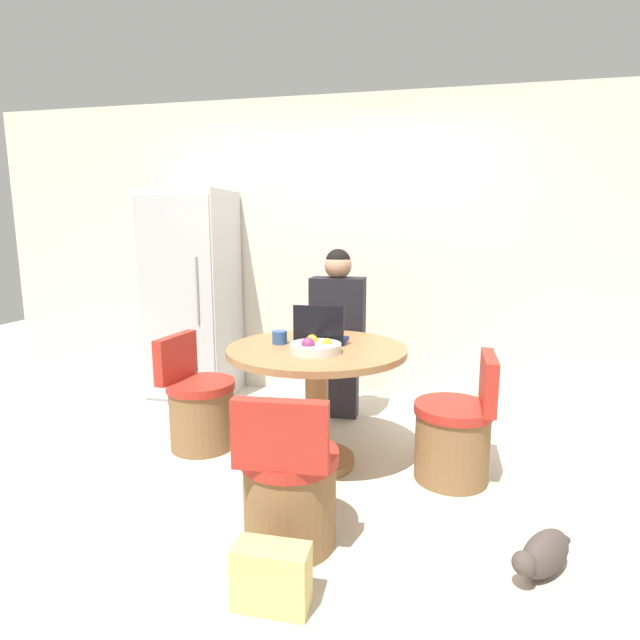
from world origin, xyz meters
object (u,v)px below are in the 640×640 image
(chair_near_camera, at_px, (289,491))
(chair_left_side, at_px, (200,409))
(cat, at_px, (543,554))
(handbag, at_px, (272,577))
(refrigerator, at_px, (193,296))
(person_seated, at_px, (339,328))
(chair_right_side, at_px, (455,436))
(fruit_bowl, at_px, (315,347))
(dining_table, at_px, (317,378))
(laptop, at_px, (321,335))

(chair_near_camera, relative_size, chair_left_side, 1.00)
(cat, height_order, handbag, handbag)
(refrigerator, distance_m, chair_left_side, 1.31)
(refrigerator, height_order, person_seated, refrigerator)
(person_seated, xyz_separation_m, cat, (1.17, -1.60, -0.63))
(chair_right_side, xyz_separation_m, handbag, (-0.76, -1.21, -0.14))
(handbag, bearing_deg, fruit_bowl, 93.33)
(chair_right_side, bearing_deg, dining_table, -90.00)
(chair_left_side, height_order, handbag, chair_left_side)
(refrigerator, relative_size, dining_table, 1.64)
(chair_right_side, distance_m, fruit_bowl, 0.98)
(chair_near_camera, relative_size, fruit_bowl, 2.58)
(chair_near_camera, distance_m, handbag, 0.43)
(cat, bearing_deg, fruit_bowl, -81.16)
(person_seated, bearing_deg, cat, 126.16)
(laptop, height_order, fruit_bowl, laptop)
(chair_near_camera, xyz_separation_m, person_seated, (-0.05, 1.62, 0.46))
(chair_right_side, bearing_deg, person_seated, -131.77)
(dining_table, relative_size, cat, 3.07)
(dining_table, xyz_separation_m, fruit_bowl, (0.02, -0.14, 0.23))
(laptop, bearing_deg, dining_table, 89.24)
(person_seated, xyz_separation_m, fruit_bowl, (0.02, -0.92, 0.07))
(laptop, distance_m, handbag, 1.53)
(chair_left_side, bearing_deg, refrigerator, 33.28)
(dining_table, distance_m, laptop, 0.28)
(refrigerator, height_order, chair_right_side, refrigerator)
(chair_near_camera, height_order, handbag, chair_near_camera)
(dining_table, bearing_deg, person_seated, 89.67)
(chair_left_side, distance_m, handbag, 1.63)
(chair_right_side, bearing_deg, handbag, -30.00)
(chair_right_side, height_order, person_seated, person_seated)
(laptop, relative_size, handbag, 1.06)
(person_seated, bearing_deg, chair_near_camera, 91.62)
(person_seated, relative_size, laptop, 4.20)
(refrigerator, distance_m, chair_near_camera, 2.49)
(dining_table, bearing_deg, chair_right_side, -1.94)
(fruit_bowl, bearing_deg, handbag, -86.67)
(fruit_bowl, xyz_separation_m, cat, (1.15, -0.68, -0.70))
(refrigerator, relative_size, laptop, 5.67)
(chair_left_side, bearing_deg, chair_right_side, -87.73)
(refrigerator, xyz_separation_m, cat, (2.53, -1.94, -0.80))
(dining_table, xyz_separation_m, cat, (1.17, -0.83, -0.47))
(cat, bearing_deg, refrigerator, -87.99)
(chair_near_camera, bearing_deg, chair_left_side, -49.94)
(chair_near_camera, height_order, cat, chair_near_camera)
(person_seated, bearing_deg, fruit_bowl, 91.14)
(refrigerator, distance_m, dining_table, 1.79)
(fruit_bowl, bearing_deg, cat, -30.70)
(chair_right_side, distance_m, laptop, 1.02)
(laptop, xyz_separation_m, cat, (1.17, -0.94, -0.72))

